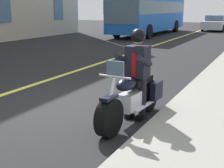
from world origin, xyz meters
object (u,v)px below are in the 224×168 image
at_px(bus_near, 150,10).
at_px(car_silver, 216,23).
at_px(rider_main, 137,66).
at_px(motorcycle_main, 132,98).

bearing_deg(bus_near, car_silver, 148.23).
height_order(rider_main, car_silver, rider_main).
bearing_deg(rider_main, motorcycle_main, -2.80).
bearing_deg(car_silver, motorcycle_main, 5.39).
xyz_separation_m(rider_main, car_silver, (-24.87, -2.37, -0.35)).
height_order(bus_near, car_silver, bus_near).
distance_m(motorcycle_main, car_silver, 25.17).
relative_size(motorcycle_main, rider_main, 1.27).
distance_m(rider_main, bus_near, 19.45).
height_order(motorcycle_main, car_silver, car_silver).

